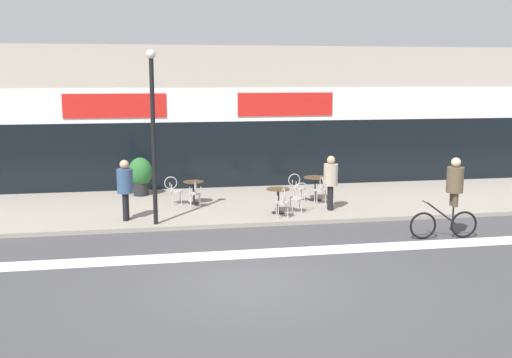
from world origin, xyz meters
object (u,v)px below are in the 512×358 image
(cafe_chair_2_side, at_px, (297,185))
(lamp_post, at_px, (153,124))
(bistro_table_0, at_px, (194,188))
(planter_pot, at_px, (140,174))
(pedestrian_near_end, at_px, (125,185))
(bistro_table_1, at_px, (278,196))
(cyclist_0, at_px, (452,193))
(cafe_chair_0_side, at_px, (174,188))
(cafe_chair_2_near, at_px, (321,188))
(cafe_chair_0_near, at_px, (195,191))
(bistro_table_2, at_px, (316,183))
(cafe_chair_1_side, at_px, (299,195))
(cafe_chair_1_near, at_px, (283,200))
(pedestrian_far_end, at_px, (331,178))

(cafe_chair_2_side, height_order, lamp_post, lamp_post)
(bistro_table_0, bearing_deg, cafe_chair_2_side, -2.93)
(planter_pot, bearing_deg, pedestrian_near_end, -96.08)
(bistro_table_1, bearing_deg, cyclist_0, -38.42)
(bistro_table_0, distance_m, pedestrian_near_end, 2.83)
(cafe_chair_0_side, distance_m, cafe_chair_2_near, 4.66)
(cafe_chair_0_near, height_order, pedestrian_near_end, pedestrian_near_end)
(bistro_table_2, height_order, cafe_chair_1_side, cafe_chair_1_side)
(bistro_table_0, height_order, cafe_chair_0_side, cafe_chair_0_side)
(bistro_table_0, xyz_separation_m, cafe_chair_0_side, (-0.63, -0.01, 0.01))
(cafe_chair_1_near, distance_m, cafe_chair_1_side, 0.88)
(cafe_chair_0_near, relative_size, cafe_chair_0_side, 1.00)
(planter_pot, relative_size, pedestrian_near_end, 0.75)
(bistro_table_0, bearing_deg, bistro_table_1, -37.08)
(cafe_chair_0_side, distance_m, cafe_chair_1_near, 3.84)
(pedestrian_near_end, bearing_deg, cyclist_0, 167.55)
(cafe_chair_1_near, distance_m, cafe_chair_2_near, 2.28)
(pedestrian_far_end, bearing_deg, cafe_chair_0_side, -12.46)
(cafe_chair_0_side, relative_size, cafe_chair_2_near, 1.00)
(cafe_chair_2_near, xyz_separation_m, pedestrian_near_end, (-6.02, -1.08, 0.51))
(bistro_table_2, xyz_separation_m, cafe_chair_0_near, (-3.97, -0.46, -0.04))
(cafe_chair_0_side, height_order, pedestrian_far_end, pedestrian_far_end)
(bistro_table_1, distance_m, cafe_chair_2_near, 1.89)
(cafe_chair_2_near, relative_size, lamp_post, 0.19)
(cafe_chair_1_near, distance_m, cyclist_0, 4.62)
(cafe_chair_0_near, relative_size, pedestrian_near_end, 0.52)
(cafe_chair_0_side, relative_size, cafe_chair_2_side, 1.00)
(planter_pot, bearing_deg, cafe_chair_0_near, -53.66)
(lamp_post, bearing_deg, cafe_chair_0_side, 76.18)
(bistro_table_0, height_order, cafe_chair_2_side, cafe_chair_2_side)
(pedestrian_far_end, bearing_deg, cafe_chair_0_near, -7.24)
(pedestrian_far_end, bearing_deg, bistro_table_1, 12.34)
(bistro_table_1, height_order, cafe_chair_2_near, cafe_chair_2_near)
(bistro_table_0, bearing_deg, cafe_chair_0_near, -89.93)
(cafe_chair_1_side, bearing_deg, pedestrian_far_end, -168.38)
(cafe_chair_1_side, xyz_separation_m, lamp_post, (-4.22, -0.69, 2.24))
(cyclist_0, bearing_deg, bistro_table_2, -60.30)
(bistro_table_0, relative_size, cafe_chair_1_side, 0.80)
(cafe_chair_2_side, distance_m, planter_pot, 5.35)
(bistro_table_0, height_order, planter_pot, planter_pot)
(bistro_table_2, relative_size, cafe_chair_2_side, 0.88)
(cafe_chair_2_near, distance_m, cafe_chair_2_side, 0.88)
(bistro_table_1, xyz_separation_m, cafe_chair_1_near, (-0.00, -0.63, -0.01))
(cafe_chair_1_side, distance_m, cafe_chair_2_near, 1.40)
(bistro_table_2, distance_m, cafe_chair_1_side, 1.90)
(cafe_chair_0_near, relative_size, cafe_chair_1_near, 1.00)
(cyclist_0, bearing_deg, lamp_post, -13.80)
(cyclist_0, distance_m, pedestrian_near_end, 8.82)
(cafe_chair_1_side, bearing_deg, bistro_table_0, -28.47)
(cafe_chair_2_side, distance_m, lamp_post, 5.59)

